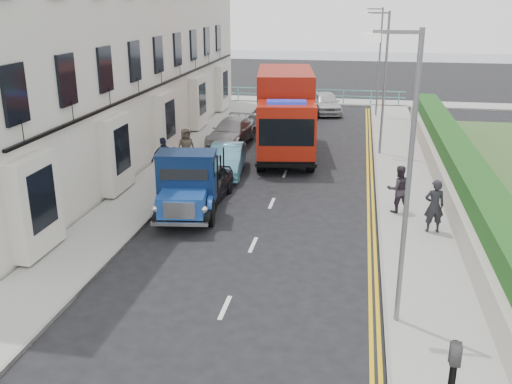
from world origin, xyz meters
name	(u,v)px	position (x,y,z in m)	size (l,w,h in m)	color
ground	(241,273)	(0.00, 0.00, 0.00)	(120.00, 120.00, 0.00)	black
pavement_west	(168,173)	(-5.20, 9.00, 0.06)	(2.40, 38.00, 0.12)	gray
pavement_east	(407,186)	(5.30, 9.00, 0.06)	(2.60, 38.00, 0.12)	gray
promenade	(317,101)	(0.00, 29.00, 0.06)	(30.00, 2.50, 0.12)	gray
sea_plane	(336,60)	(0.00, 60.00, 0.00)	(120.00, 120.00, 0.00)	slate
terrace_west	(104,6)	(-9.47, 13.00, 7.17)	(6.31, 30.20, 14.25)	beige
garden_east	(456,169)	(7.21, 9.00, 0.90)	(1.45, 28.00, 1.75)	#B2AD9E
seafront_railing	(317,96)	(0.00, 28.20, 0.58)	(13.00, 0.08, 1.11)	#59B2A5
lamp_near	(404,167)	(4.18, -2.00, 4.00)	(1.23, 0.18, 7.00)	slate
lamp_mid	(383,76)	(4.18, 14.00, 4.00)	(1.23, 0.18, 7.00)	slate
lamp_far	(378,56)	(4.18, 24.00, 4.00)	(1.23, 0.18, 7.00)	slate
bedford_lorry	(188,187)	(-2.75, 4.08, 1.12)	(2.67, 5.33, 2.43)	black
red_lorry	(285,111)	(-0.49, 13.46, 2.20)	(3.78, 8.18, 4.13)	black
parked_car_front	(205,185)	(-2.60, 5.83, 0.65)	(1.55, 3.84, 1.31)	black
parked_car_mid	(227,160)	(-2.60, 9.52, 0.66)	(1.40, 4.03, 1.33)	teal
parked_car_rear	(232,132)	(-3.60, 15.08, 0.67)	(1.87, 4.59, 1.33)	#9D9CA0
seafront_car_left	(296,111)	(-0.78, 21.58, 0.71)	(2.35, 5.09, 1.41)	black
seafront_car_right	(326,103)	(0.89, 24.67, 0.73)	(1.73, 4.30, 1.46)	#B5B4B9
pedestrian_east_near	(434,206)	(5.77, 3.90, 1.03)	(0.67, 0.44, 1.83)	black
pedestrian_east_far	(398,189)	(4.70, 5.59, 1.00)	(0.86, 0.67, 1.76)	#2E2730
pedestrian_west_near	(164,159)	(-4.88, 7.66, 1.07)	(1.12, 0.46, 1.91)	black
pedestrian_west_far	(186,147)	(-4.69, 10.21, 0.99)	(0.85, 0.55, 1.74)	#423A30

